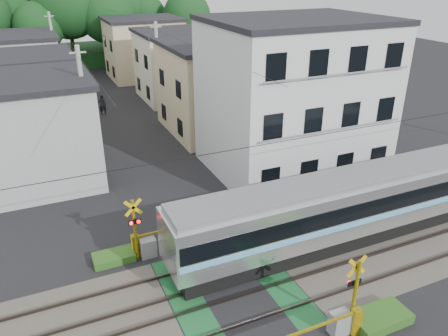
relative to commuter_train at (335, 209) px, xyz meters
name	(u,v)px	position (x,y,z in m)	size (l,w,h in m)	color
ground	(232,290)	(-5.74, -1.20, -1.77)	(120.00, 120.00, 0.00)	black
track_bed	(232,289)	(-5.74, -1.20, -1.73)	(120.00, 120.00, 0.14)	#47423A
commuter_train	(335,209)	(0.00, 0.00, 0.00)	(16.09, 2.54, 3.34)	black
crossing_signal_near	(343,318)	(-3.16, -4.85, -1.06)	(4.74, 0.65, 3.09)	yellow
crossing_signal_far	(145,243)	(-8.33, 2.45, -1.06)	(4.74, 0.65, 3.09)	yellow
apartment_block	(293,97)	(2.76, 8.29, 2.89)	(10.20, 8.36, 9.30)	silver
houses_row	(109,76)	(-5.49, 24.72, 1.48)	(22.07, 31.35, 6.80)	#A7A9AC
tree_hill	(69,24)	(-6.14, 46.67, 3.55)	(40.00, 13.35, 11.86)	#153F19
catenary	(362,181)	(0.26, -1.17, 1.93)	(60.00, 5.04, 7.00)	#2D2D33
utility_poles	(98,75)	(-6.79, 21.81, 2.31)	(7.90, 42.00, 8.00)	#A5A5A0
pedestrian	(102,105)	(-6.41, 24.27, -0.86)	(0.66, 0.43, 1.81)	black
weed_patches	(272,276)	(-3.98, -1.29, -1.58)	(10.25, 8.80, 0.40)	#2D5E1E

